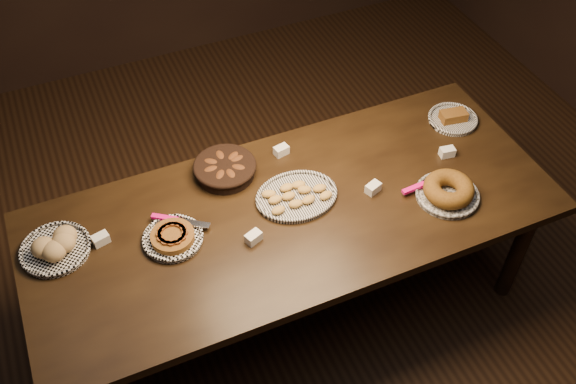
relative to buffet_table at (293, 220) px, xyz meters
name	(u,v)px	position (x,y,z in m)	size (l,w,h in m)	color
ground	(292,303)	(0.00, 0.00, -0.68)	(5.00, 5.00, 0.00)	black
buffet_table	(293,220)	(0.00, 0.00, 0.00)	(2.40, 1.00, 0.75)	black
apple_tart_plate	(173,237)	(-0.55, 0.05, 0.09)	(0.31, 0.29, 0.05)	white
madeleine_platter	(296,196)	(0.04, 0.06, 0.09)	(0.38, 0.31, 0.04)	black
bundt_cake_plate	(448,191)	(0.68, -0.21, 0.11)	(0.34, 0.29, 0.09)	black
croissant_basket	(225,168)	(-0.20, 0.33, 0.12)	(0.34, 0.34, 0.07)	black
bread_roll_plate	(56,246)	(-1.01, 0.18, 0.11)	(0.30, 0.30, 0.09)	white
loaf_plate	(453,118)	(1.00, 0.23, 0.09)	(0.25, 0.25, 0.06)	black
tent_cards	(296,191)	(0.05, 0.08, 0.10)	(1.74, 0.52, 0.04)	white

